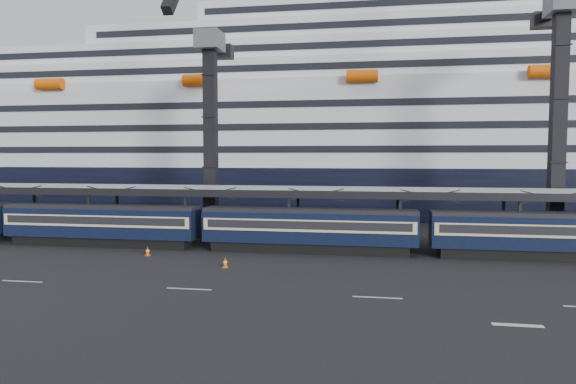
{
  "coord_description": "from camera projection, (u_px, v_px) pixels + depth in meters",
  "views": [
    {
      "loc": [
        -2.23,
        -35.07,
        8.57
      ],
      "look_at": [
        -9.89,
        10.0,
        5.37
      ],
      "focal_mm": 32.0,
      "sensor_mm": 36.0,
      "label": 1
    }
  ],
  "objects": [
    {
      "name": "ground",
      "position": [
        407.0,
        283.0,
        34.71
      ],
      "size": [
        260.0,
        260.0,
        0.0
      ],
      "primitive_type": "plane",
      "color": "black",
      "rests_on": "ground"
    },
    {
      "name": "lane_markings",
      "position": [
        565.0,
        312.0,
        28.2
      ],
      "size": [
        111.0,
        4.27,
        0.02
      ],
      "color": "beige",
      "rests_on": "ground"
    },
    {
      "name": "train",
      "position": [
        347.0,
        229.0,
        45.17
      ],
      "size": [
        133.05,
        3.0,
        4.05
      ],
      "color": "black",
      "rests_on": "ground"
    },
    {
      "name": "canopy",
      "position": [
        399.0,
        192.0,
        48.11
      ],
      "size": [
        130.0,
        6.25,
        5.53
      ],
      "color": "gray",
      "rests_on": "ground"
    },
    {
      "name": "cruise_ship",
      "position": [
        383.0,
        132.0,
        79.26
      ],
      "size": [
        214.09,
        28.84,
        34.0
      ],
      "color": "black",
      "rests_on": "ground"
    },
    {
      "name": "crane_dark_near",
      "position": [
        209.0,
        125.0,
        55.51
      ],
      "size": [
        4.5,
        17.75,
        35.08
      ],
      "color": "#4E5155",
      "rests_on": "ground"
    },
    {
      "name": "crane_dark_mid",
      "position": [
        560.0,
        106.0,
        48.56
      ],
      "size": [
        4.5,
        18.24,
        39.64
      ],
      "color": "#4E5155",
      "rests_on": "ground"
    },
    {
      "name": "traffic_cone_c",
      "position": [
        148.0,
        251.0,
        44.19
      ],
      "size": [
        0.41,
        0.41,
        0.83
      ],
      "color": "#E45407",
      "rests_on": "ground"
    },
    {
      "name": "traffic_cone_d",
      "position": [
        225.0,
        262.0,
        39.41
      ],
      "size": [
        0.42,
        0.42,
        0.85
      ],
      "color": "#E45407",
      "rests_on": "ground"
    }
  ]
}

